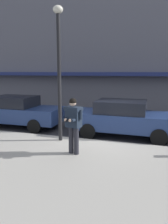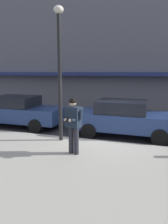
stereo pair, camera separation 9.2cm
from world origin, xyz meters
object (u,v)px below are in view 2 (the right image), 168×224
at_px(man_texting_on_phone, 73,120).
at_px(parked_sedan_mid, 125,118).
at_px(parked_sedan_near, 19,111).
at_px(street_lamp_post, 60,61).

bearing_deg(man_texting_on_phone, parked_sedan_mid, 67.45).
bearing_deg(parked_sedan_near, street_lamp_post, -30.37).
distance_m(parked_sedan_mid, street_lamp_post, 3.68).
height_order(parked_sedan_mid, street_lamp_post, street_lamp_post).
height_order(parked_sedan_near, man_texting_on_phone, man_texting_on_phone).
bearing_deg(parked_sedan_near, man_texting_on_phone, -36.36).
distance_m(man_texting_on_phone, street_lamp_post, 2.43).
bearing_deg(parked_sedan_mid, street_lamp_post, -141.11).
height_order(parked_sedan_mid, man_texting_on_phone, man_texting_on_phone).
bearing_deg(parked_sedan_mid, man_texting_on_phone, -112.55).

